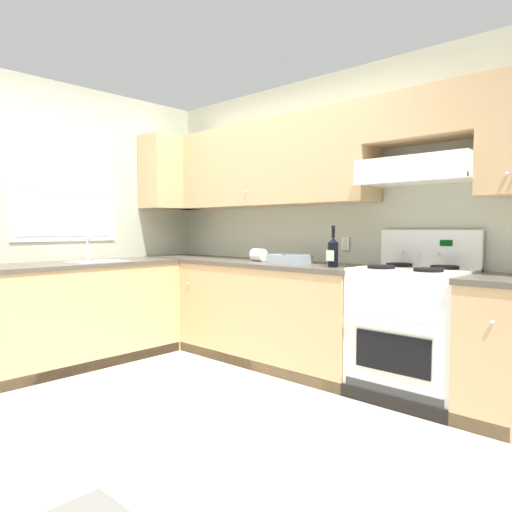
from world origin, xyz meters
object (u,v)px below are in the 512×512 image
stove (412,332)px  paper_towel_roll (259,255)px  bowl (290,260)px  wine_bottle (333,251)px

stove → paper_towel_roll: size_ratio=9.17×
bowl → paper_towel_roll: paper_towel_roll is taller
stove → paper_towel_roll: bearing=-179.4°
paper_towel_roll → stove: bearing=0.6°
bowl → stove: bearing=1.6°
wine_bottle → paper_towel_roll: bearing=174.1°
wine_bottle → paper_towel_roll: 0.87m
stove → wine_bottle: (-0.60, -0.10, 0.55)m
wine_bottle → bowl: bearing=171.3°
stove → paper_towel_roll: stove is taller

